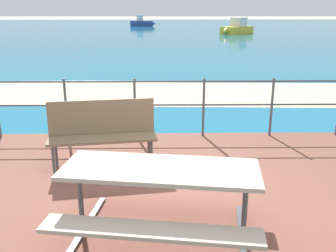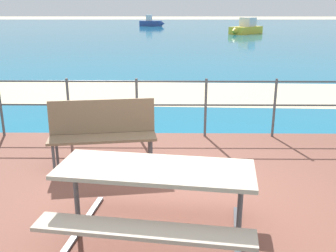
# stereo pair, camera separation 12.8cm
# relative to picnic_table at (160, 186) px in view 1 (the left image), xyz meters

# --- Properties ---
(ground_plane) EXTENTS (240.00, 240.00, 0.00)m
(ground_plane) POSITION_rel_picnic_table_xyz_m (0.14, 0.67, -0.62)
(ground_plane) COLOR beige
(patio_paving) EXTENTS (6.40, 5.20, 0.06)m
(patio_paving) POSITION_rel_picnic_table_xyz_m (0.14, 0.67, -0.59)
(patio_paving) COLOR brown
(patio_paving) RESTS_ON ground
(sea_water) EXTENTS (90.00, 90.00, 0.01)m
(sea_water) POSITION_rel_picnic_table_xyz_m (0.14, 40.67, -0.62)
(sea_water) COLOR #196B8E
(sea_water) RESTS_ON ground
(beach_strip) EXTENTS (54.08, 5.31, 0.01)m
(beach_strip) POSITION_rel_picnic_table_xyz_m (0.14, 6.92, -0.62)
(beach_strip) COLOR beige
(beach_strip) RESTS_ON ground
(picnic_table) EXTENTS (1.98, 1.60, 0.75)m
(picnic_table) POSITION_rel_picnic_table_xyz_m (0.00, 0.00, 0.00)
(picnic_table) COLOR tan
(picnic_table) RESTS_ON patio_paving
(park_bench) EXTENTS (1.51, 0.62, 0.93)m
(park_bench) POSITION_rel_picnic_table_xyz_m (-0.81, 1.82, -0.02)
(park_bench) COLOR #7A6047
(park_bench) RESTS_ON patio_paving
(railing_fence) EXTENTS (5.94, 0.04, 1.02)m
(railing_fence) POSITION_rel_picnic_table_xyz_m (0.14, 3.12, 0.07)
(railing_fence) COLOR #4C5156
(railing_fence) RESTS_ON patio_paving
(boat_near) EXTENTS (3.49, 1.50, 1.51)m
(boat_near) POSITION_rel_picnic_table_xyz_m (-2.65, 49.60, -0.14)
(boat_near) COLOR #2D478C
(boat_near) RESTS_ON sea_water
(boat_mid) EXTENTS (3.51, 3.77, 1.47)m
(boat_mid) POSITION_rel_picnic_table_xyz_m (7.01, 33.11, -0.11)
(boat_mid) COLOR yellow
(boat_mid) RESTS_ON sea_water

